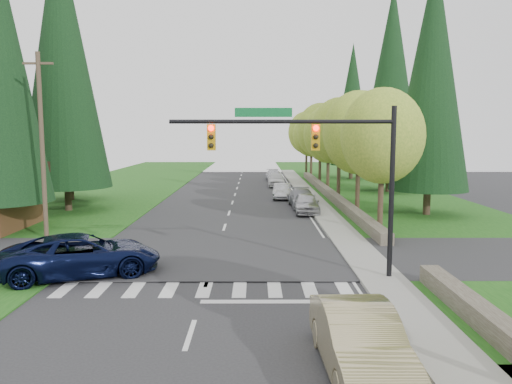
{
  "coord_description": "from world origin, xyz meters",
  "views": [
    {
      "loc": [
        1.86,
        -14.75,
        5.75
      ],
      "look_at": [
        1.93,
        10.3,
        2.8
      ],
      "focal_mm": 35.0,
      "sensor_mm": 36.0,
      "label": 1
    }
  ],
  "objects_px": {
    "parked_car_b": "(302,198)",
    "parked_car_e": "(274,175)",
    "parked_car_d": "(276,180)",
    "parked_car_a": "(306,203)",
    "sedan_champagne": "(360,341)",
    "parked_car_c": "(282,191)",
    "suv_navy": "(82,255)"
  },
  "relations": [
    {
      "from": "sedan_champagne",
      "to": "parked_car_e",
      "type": "distance_m",
      "value": 49.2
    },
    {
      "from": "parked_car_a",
      "to": "parked_car_b",
      "type": "xyz_separation_m",
      "value": [
        0.0,
        2.93,
        -0.03
      ]
    },
    {
      "from": "suv_navy",
      "to": "parked_car_e",
      "type": "bearing_deg",
      "value": -33.32
    },
    {
      "from": "sedan_champagne",
      "to": "suv_navy",
      "type": "distance_m",
      "value": 12.62
    },
    {
      "from": "parked_car_b",
      "to": "parked_car_d",
      "type": "relative_size",
      "value": 1.08
    },
    {
      "from": "parked_car_e",
      "to": "sedan_champagne",
      "type": "bearing_deg",
      "value": -92.51
    },
    {
      "from": "parked_car_b",
      "to": "parked_car_e",
      "type": "xyz_separation_m",
      "value": [
        -1.4,
        22.03,
        -0.04
      ]
    },
    {
      "from": "parked_car_b",
      "to": "parked_car_d",
      "type": "bearing_deg",
      "value": 92.97
    },
    {
      "from": "parked_car_c",
      "to": "parked_car_e",
      "type": "distance_m",
      "value": 16.89
    },
    {
      "from": "parked_car_a",
      "to": "parked_car_e",
      "type": "height_order",
      "value": "parked_car_a"
    },
    {
      "from": "parked_car_d",
      "to": "sedan_champagne",
      "type": "bearing_deg",
      "value": -89.1
    },
    {
      "from": "parked_car_b",
      "to": "parked_car_e",
      "type": "height_order",
      "value": "parked_car_b"
    },
    {
      "from": "sedan_champagne",
      "to": "parked_car_d",
      "type": "bearing_deg",
      "value": 87.96
    },
    {
      "from": "parked_car_b",
      "to": "parked_car_c",
      "type": "distance_m",
      "value": 5.31
    },
    {
      "from": "parked_car_c",
      "to": "parked_car_e",
      "type": "bearing_deg",
      "value": 96.06
    },
    {
      "from": "sedan_champagne",
      "to": "parked_car_b",
      "type": "distance_m",
      "value": 27.19
    },
    {
      "from": "sedan_champagne",
      "to": "parked_car_d",
      "type": "relative_size",
      "value": 1.11
    },
    {
      "from": "sedan_champagne",
      "to": "parked_car_c",
      "type": "height_order",
      "value": "sedan_champagne"
    },
    {
      "from": "parked_car_a",
      "to": "parked_car_c",
      "type": "bearing_deg",
      "value": 100.29
    },
    {
      "from": "suv_navy",
      "to": "parked_car_e",
      "type": "distance_m",
      "value": 41.94
    },
    {
      "from": "suv_navy",
      "to": "parked_car_d",
      "type": "bearing_deg",
      "value": -35.75
    },
    {
      "from": "parked_car_c",
      "to": "parked_car_e",
      "type": "height_order",
      "value": "parked_car_c"
    },
    {
      "from": "parked_car_c",
      "to": "sedan_champagne",
      "type": "bearing_deg",
      "value": -83.96
    },
    {
      "from": "parked_car_a",
      "to": "parked_car_c",
      "type": "height_order",
      "value": "parked_car_a"
    },
    {
      "from": "sedan_champagne",
      "to": "parked_car_b",
      "type": "xyz_separation_m",
      "value": [
        1.22,
        27.16,
        -0.11
      ]
    },
    {
      "from": "parked_car_a",
      "to": "sedan_champagne",
      "type": "bearing_deg",
      "value": -91.98
    },
    {
      "from": "sedan_champagne",
      "to": "parked_car_a",
      "type": "distance_m",
      "value": 24.26
    },
    {
      "from": "parked_car_d",
      "to": "parked_car_a",
      "type": "bearing_deg",
      "value": -84.95
    },
    {
      "from": "suv_navy",
      "to": "parked_car_c",
      "type": "height_order",
      "value": "suv_navy"
    },
    {
      "from": "parked_car_e",
      "to": "parked_car_c",
      "type": "bearing_deg",
      "value": -92.5
    },
    {
      "from": "suv_navy",
      "to": "parked_car_b",
      "type": "height_order",
      "value": "suv_navy"
    },
    {
      "from": "parked_car_c",
      "to": "parked_car_d",
      "type": "xyz_separation_m",
      "value": [
        -0.06,
        10.14,
        0.09
      ]
    }
  ]
}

